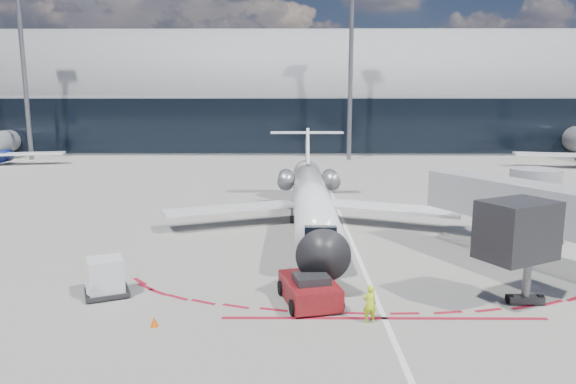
{
  "coord_description": "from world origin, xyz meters",
  "views": [
    {
      "loc": [
        -4.0,
        -32.22,
        9.23
      ],
      "look_at": [
        -4.23,
        1.45,
        3.19
      ],
      "focal_mm": 32.0,
      "sensor_mm": 36.0,
      "label": 1
    }
  ],
  "objects_px": {
    "pushback_tug": "(310,289)",
    "uld_container": "(106,277)",
    "ramp_worker": "(370,304)",
    "regional_jet": "(311,197)"
  },
  "relations": [
    {
      "from": "pushback_tug",
      "to": "ramp_worker",
      "type": "height_order",
      "value": "ramp_worker"
    },
    {
      "from": "pushback_tug",
      "to": "uld_container",
      "type": "bearing_deg",
      "value": 161.93
    },
    {
      "from": "ramp_worker",
      "to": "regional_jet",
      "type": "bearing_deg",
      "value": -91.13
    },
    {
      "from": "ramp_worker",
      "to": "uld_container",
      "type": "xyz_separation_m",
      "value": [
        -12.1,
        2.9,
        0.1
      ]
    },
    {
      "from": "regional_jet",
      "to": "uld_container",
      "type": "relative_size",
      "value": 10.86
    },
    {
      "from": "pushback_tug",
      "to": "ramp_worker",
      "type": "xyz_separation_m",
      "value": [
        2.44,
        -2.14,
        0.18
      ]
    },
    {
      "from": "regional_jet",
      "to": "ramp_worker",
      "type": "relative_size",
      "value": 16.41
    },
    {
      "from": "regional_jet",
      "to": "ramp_worker",
      "type": "bearing_deg",
      "value": -83.68
    },
    {
      "from": "pushback_tug",
      "to": "uld_container",
      "type": "distance_m",
      "value": 9.7
    },
    {
      "from": "ramp_worker",
      "to": "uld_container",
      "type": "distance_m",
      "value": 12.45
    }
  ]
}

